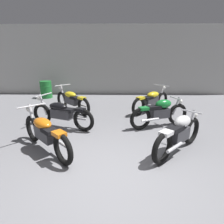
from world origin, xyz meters
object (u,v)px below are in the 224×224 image
object	(u,v)px
motorcycle_right_row_2	(151,100)
oil_drum	(46,89)
motorcycle_left_row_0	(45,133)
motorcycle_right_row_0	(179,133)
motorcycle_left_row_1	(61,113)
motorcycle_right_row_1	(160,112)
motorcycle_left_row_2	(72,100)

from	to	relation	value
motorcycle_right_row_2	oil_drum	world-z (taller)	motorcycle_right_row_2
motorcycle_left_row_0	motorcycle_right_row_0	size ratio (longest dim) A/B	1.10
motorcycle_right_row_0	oil_drum	world-z (taller)	motorcycle_right_row_0
motorcycle_left_row_1	motorcycle_left_row_0	bearing A→B (deg)	-88.13
motorcycle_left_row_1	motorcycle_right_row_1	distance (m)	2.96
motorcycle_right_row_0	motorcycle_right_row_2	distance (m)	3.19
motorcycle_left_row_1	oil_drum	size ratio (longest dim) A/B	2.42
motorcycle_right_row_2	oil_drum	xyz separation A→B (m)	(-4.88, 2.32, -0.03)
motorcycle_left_row_0	oil_drum	distance (m)	5.85
motorcycle_right_row_0	motorcycle_right_row_2	world-z (taller)	motorcycle_right_row_2
motorcycle_left_row_1	motorcycle_left_row_2	bearing A→B (deg)	92.09
motorcycle_left_row_1	motorcycle_left_row_2	xyz separation A→B (m)	(-0.06, 1.68, 0.00)
motorcycle_left_row_1	motorcycle_right_row_0	bearing A→B (deg)	-25.84
motorcycle_left_row_2	motorcycle_right_row_0	xyz separation A→B (m)	(3.08, -3.14, 0.01)
motorcycle_right_row_0	motorcycle_right_row_2	xyz separation A→B (m)	(-0.04, 3.19, -0.01)
motorcycle_left_row_0	motorcycle_left_row_1	distance (m)	1.47
motorcycle_left_row_2	motorcycle_right_row_1	xyz separation A→B (m)	(3.02, -1.57, 0.01)
motorcycle_right_row_0	motorcycle_left_row_0	bearing A→B (deg)	-179.89
motorcycle_right_row_0	motorcycle_right_row_2	bearing A→B (deg)	90.72
motorcycle_left_row_2	motorcycle_right_row_2	distance (m)	3.04
motorcycle_left_row_0	motorcycle_right_row_2	bearing A→B (deg)	47.46
motorcycle_left_row_1	oil_drum	xyz separation A→B (m)	(-1.90, 4.05, -0.03)
motorcycle_left_row_2	motorcycle_right_row_1	distance (m)	3.40
motorcycle_left_row_0	motorcycle_right_row_2	distance (m)	4.34
motorcycle_right_row_1	oil_drum	bearing A→B (deg)	140.94
motorcycle_left_row_1	motorcycle_left_row_2	distance (m)	1.68
motorcycle_right_row_0	motorcycle_right_row_1	size ratio (longest dim) A/B	0.79
motorcycle_left_row_0	motorcycle_right_row_2	xyz separation A→B (m)	(2.93, 3.20, 0.00)
oil_drum	motorcycle_left_row_1	bearing A→B (deg)	-64.84
motorcycle_left_row_2	oil_drum	xyz separation A→B (m)	(-1.84, 2.37, -0.03)
motorcycle_left_row_0	motorcycle_right_row_0	world-z (taller)	motorcycle_left_row_0
motorcycle_left_row_0	motorcycle_left_row_1	xyz separation A→B (m)	(-0.05, 1.47, 0.00)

